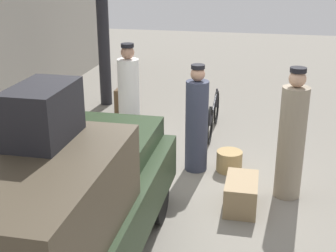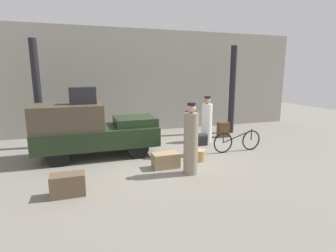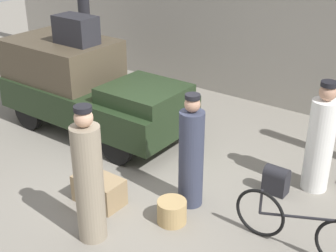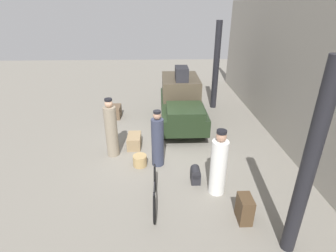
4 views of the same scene
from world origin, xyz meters
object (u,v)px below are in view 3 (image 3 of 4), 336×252
at_px(wicker_basket, 172,211).
at_px(porter_carrying_trunk, 320,142).
at_px(trunk_barrel_dark, 276,179).
at_px(conductor_in_dark_uniform, 89,180).
at_px(bicycle, 300,228).
at_px(porter_standing_middle, 191,156).
at_px(truck, 86,86).
at_px(trunk_on_truck_roof, 76,30).
at_px(trunk_umber_medium, 99,190).

distance_m(wicker_basket, porter_carrying_trunk, 2.47).
relative_size(porter_carrying_trunk, trunk_barrel_dark, 3.94).
distance_m(conductor_in_dark_uniform, trunk_barrel_dark, 2.91).
height_order(bicycle, wicker_basket, bicycle).
xyz_separation_m(wicker_basket, porter_carrying_trunk, (1.26, 2.02, 0.63)).
height_order(bicycle, porter_carrying_trunk, porter_carrying_trunk).
relative_size(wicker_basket, conductor_in_dark_uniform, 0.22).
xyz_separation_m(conductor_in_dark_uniform, porter_standing_middle, (0.60, 1.41, -0.08)).
bearing_deg(bicycle, wicker_basket, -164.54).
distance_m(porter_carrying_trunk, porter_standing_middle, 1.99).
xyz_separation_m(truck, wicker_basket, (3.08, -1.46, -0.73)).
bearing_deg(porter_carrying_trunk, conductor_in_dark_uniform, -123.40).
distance_m(truck, bicycle, 4.85).
bearing_deg(trunk_on_truck_roof, trunk_barrel_dark, 1.03).
bearing_deg(conductor_in_dark_uniform, trunk_umber_medium, 127.85).
xyz_separation_m(truck, conductor_in_dark_uniform, (2.43, -2.35, -0.03)).
bearing_deg(bicycle, trunk_barrel_dark, 126.31).
relative_size(truck, porter_carrying_trunk, 2.13).
height_order(truck, porter_carrying_trunk, porter_carrying_trunk).
distance_m(porter_standing_middle, trunk_on_truck_roof, 3.51).
relative_size(porter_standing_middle, trunk_on_truck_roof, 2.21).
bearing_deg(trunk_barrel_dark, conductor_in_dark_uniform, -121.63).
distance_m(porter_carrying_trunk, conductor_in_dark_uniform, 3.48).
bearing_deg(trunk_umber_medium, porter_standing_middle, 36.00).
relative_size(trunk_barrel_dark, trunk_umber_medium, 0.60).
bearing_deg(bicycle, trunk_on_truck_roof, 168.27).
height_order(truck, trunk_on_truck_roof, trunk_on_truck_roof).
relative_size(porter_carrying_trunk, trunk_on_truck_roof, 2.25).
relative_size(wicker_basket, porter_standing_middle, 0.24).
bearing_deg(porter_standing_middle, conductor_in_dark_uniform, -112.93).
xyz_separation_m(conductor_in_dark_uniform, trunk_on_truck_roof, (-2.58, 2.35, 1.07)).
relative_size(bicycle, trunk_on_truck_roof, 2.29).
distance_m(bicycle, porter_carrying_trunk, 1.67).
bearing_deg(porter_standing_middle, truck, 162.86).
xyz_separation_m(trunk_barrel_dark, trunk_on_truck_roof, (-4.07, -0.07, 1.71)).
bearing_deg(bicycle, trunk_umber_medium, -165.66).
bearing_deg(porter_standing_middle, porter_carrying_trunk, 48.53).
bearing_deg(wicker_basket, truck, 154.55).
bearing_deg(bicycle, porter_carrying_trunk, 103.41).
xyz_separation_m(porter_carrying_trunk, porter_standing_middle, (-1.32, -1.49, -0.01)).
distance_m(wicker_basket, trunk_barrel_dark, 1.75).
relative_size(trunk_barrel_dark, trunk_on_truck_roof, 0.57).
bearing_deg(bicycle, truck, 167.89).
distance_m(porter_carrying_trunk, trunk_on_truck_roof, 4.67).
height_order(truck, wicker_basket, truck).
bearing_deg(wicker_basket, trunk_barrel_dark, 61.33).
relative_size(truck, conductor_in_dark_uniform, 1.98).
bearing_deg(conductor_in_dark_uniform, trunk_barrel_dark, 58.37).
relative_size(truck, wicker_basket, 9.05).
bearing_deg(porter_carrying_trunk, truck, -172.70).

